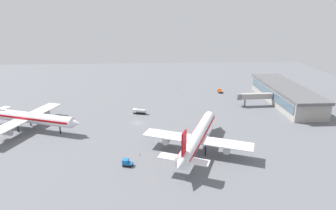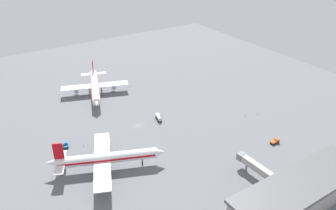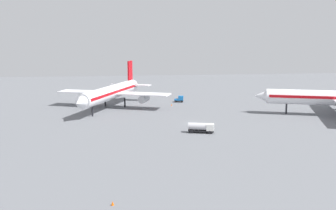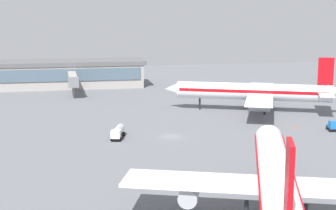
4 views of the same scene
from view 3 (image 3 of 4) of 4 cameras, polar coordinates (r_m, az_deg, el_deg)
name	(u,v)px [view 3 (image 3 of 4)]	position (r m, az deg, el deg)	size (l,w,h in m)	color
ground	(194,123)	(110.26, 3.78, -2.60)	(288.00, 288.00, 0.00)	slate
airplane_at_gate	(112,92)	(134.16, -8.06, 1.83)	(46.28, 38.25, 14.79)	white
baggage_tug	(180,99)	(145.87, 1.68, 0.86)	(2.78, 3.52, 2.30)	black
fuel_truck	(201,127)	(98.98, 4.74, -3.20)	(3.61, 6.58, 2.50)	black
safety_cone_mid_apron	(113,203)	(58.09, -7.91, -13.72)	(0.44, 0.44, 0.60)	#EA590C
safety_cone_far_side	(172,105)	(138.60, 0.51, 0.05)	(0.44, 0.44, 0.60)	#EA590C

